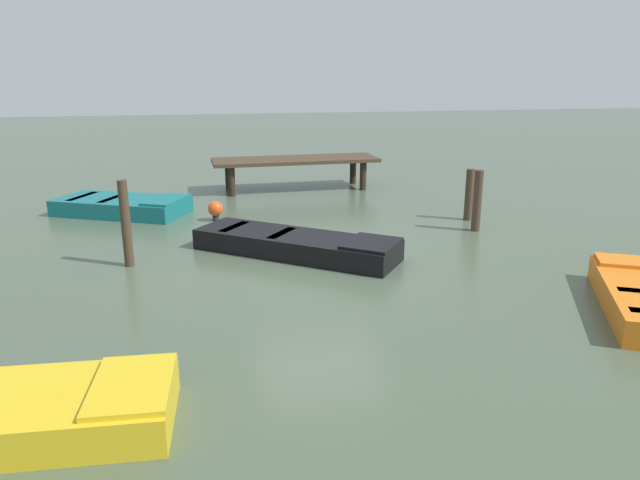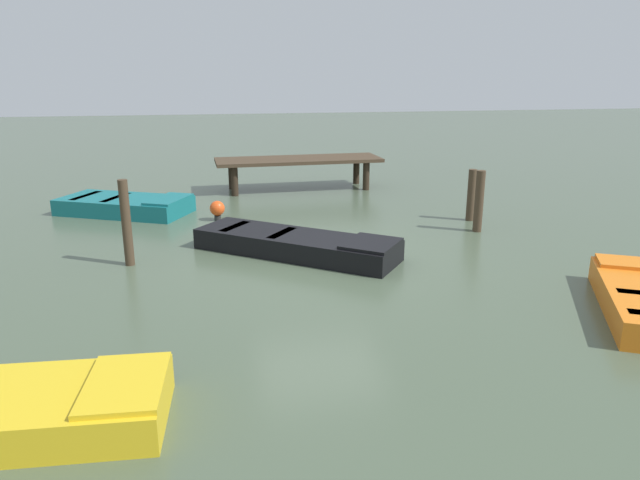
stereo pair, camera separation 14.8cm
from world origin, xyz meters
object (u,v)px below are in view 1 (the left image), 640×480
at_px(rowboat_teal, 123,206).
at_px(marker_buoy, 215,209).
at_px(mooring_piling_far_left, 126,224).
at_px(rowboat_black, 297,244).
at_px(dock_segment, 295,162).
at_px(mooring_piling_near_right, 477,201).
at_px(mooring_piling_near_left, 469,195).

height_order(rowboat_teal, marker_buoy, marker_buoy).
bearing_deg(mooring_piling_far_left, rowboat_black, 0.52).
bearing_deg(mooring_piling_far_left, dock_segment, 56.88).
distance_m(dock_segment, rowboat_black, 6.57).
distance_m(mooring_piling_near_right, mooring_piling_near_left, 1.01).
distance_m(dock_segment, mooring_piling_near_left, 5.73).
bearing_deg(rowboat_teal, marker_buoy, -1.74).
bearing_deg(mooring_piling_near_right, rowboat_black, -167.94).
distance_m(rowboat_teal, marker_buoy, 2.55).
distance_m(rowboat_black, mooring_piling_far_left, 3.21).
xyz_separation_m(dock_segment, mooring_piling_far_left, (-4.23, -6.48, -0.03)).
height_order(rowboat_black, mooring_piling_near_left, mooring_piling_near_left).
distance_m(dock_segment, rowboat_teal, 5.32).
distance_m(mooring_piling_near_right, marker_buoy, 6.10).
height_order(mooring_piling_near_right, marker_buoy, mooring_piling_near_right).
bearing_deg(marker_buoy, mooring_piling_near_left, -11.08).
xyz_separation_m(mooring_piling_near_right, marker_buoy, (-5.70, 2.14, -0.40)).
bearing_deg(mooring_piling_near_left, marker_buoy, 168.92).
relative_size(mooring_piling_near_right, mooring_piling_near_left, 1.11).
bearing_deg(marker_buoy, mooring_piling_near_right, -20.59).
height_order(mooring_piling_near_left, marker_buoy, mooring_piling_near_left).
xyz_separation_m(dock_segment, rowboat_teal, (-4.79, -2.22, -0.61)).
bearing_deg(mooring_piling_near_right, dock_segment, 119.68).
xyz_separation_m(rowboat_black, mooring_piling_far_left, (-3.15, -0.03, 0.59)).
distance_m(rowboat_black, mooring_piling_near_left, 4.91).
height_order(dock_segment, mooring_piling_far_left, mooring_piling_far_left).
height_order(dock_segment, mooring_piling_near_left, mooring_piling_near_left).
xyz_separation_m(mooring_piling_near_left, marker_buoy, (-5.98, 1.17, -0.33)).
relative_size(dock_segment, mooring_piling_far_left, 3.10).
distance_m(dock_segment, mooring_piling_far_left, 7.74).
relative_size(rowboat_teal, mooring_piling_near_right, 2.56).
distance_m(dock_segment, mooring_piling_near_right, 6.39).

